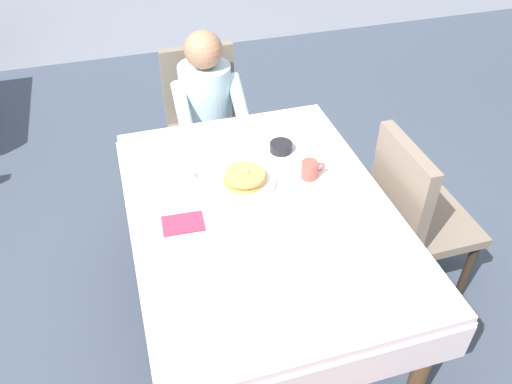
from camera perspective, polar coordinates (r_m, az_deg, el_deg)
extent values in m
plane|color=#3D4756|center=(2.76, 0.58, -13.38)|extent=(14.00, 14.00, 0.00)
cube|color=silver|center=(2.23, 0.70, -2.22)|extent=(1.10, 1.50, 0.04)
cube|color=silver|center=(1.87, 7.92, -19.91)|extent=(1.10, 0.01, 0.18)
cube|color=silver|center=(2.87, -3.76, 5.88)|extent=(1.10, 0.01, 0.18)
cube|color=silver|center=(2.25, -13.11, -6.95)|extent=(0.01, 1.50, 0.18)
cube|color=silver|center=(2.48, 13.06, -1.61)|extent=(0.01, 1.50, 0.18)
cylinder|color=brown|center=(2.28, 17.89, -17.76)|extent=(0.07, 0.07, 0.70)
cylinder|color=brown|center=(2.92, -12.15, -0.86)|extent=(0.07, 0.07, 0.70)
cylinder|color=brown|center=(3.07, 5.38, 2.37)|extent=(0.07, 0.07, 0.70)
cube|color=#7A6B5B|center=(3.23, -5.30, 6.07)|extent=(0.44, 0.44, 0.05)
cube|color=#7A6B5B|center=(3.26, -6.35, 11.81)|extent=(0.44, 0.06, 0.48)
cylinder|color=#2D2319|center=(3.25, -1.29, 1.60)|extent=(0.04, 0.04, 0.40)
cylinder|color=#2D2319|center=(3.20, -7.52, 0.45)|extent=(0.04, 0.04, 0.40)
cylinder|color=#2D2319|center=(3.53, -2.85, 5.07)|extent=(0.04, 0.04, 0.40)
cylinder|color=#2D2319|center=(3.48, -8.62, 4.06)|extent=(0.04, 0.04, 0.40)
cylinder|color=silver|center=(3.08, -5.51, 9.82)|extent=(0.30, 0.30, 0.46)
sphere|color=#A37556|center=(2.91, -5.84, 15.35)|extent=(0.21, 0.21, 0.21)
cylinder|color=silver|center=(2.95, -1.93, 10.17)|extent=(0.08, 0.29, 0.23)
cylinder|color=silver|center=(2.90, -8.12, 9.19)|extent=(0.08, 0.29, 0.23)
cylinder|color=#383D51|center=(3.20, -2.92, 1.42)|extent=(0.10, 0.10, 0.45)
cylinder|color=#383D51|center=(3.18, -5.72, 0.91)|extent=(0.10, 0.10, 0.45)
cube|color=#7A6B5B|center=(2.75, 18.32, -3.22)|extent=(0.44, 0.44, 0.05)
cube|color=#7A6B5B|center=(2.48, 15.66, 0.29)|extent=(0.06, 0.44, 0.48)
cylinder|color=#2D2319|center=(3.08, 18.62, -3.41)|extent=(0.04, 0.04, 0.40)
cylinder|color=#2D2319|center=(2.89, 22.25, -8.04)|extent=(0.04, 0.04, 0.40)
cylinder|color=#2D2319|center=(2.92, 12.66, -4.89)|extent=(0.04, 0.04, 0.40)
cylinder|color=#2D2319|center=(2.72, 16.03, -9.96)|extent=(0.04, 0.04, 0.40)
cylinder|color=white|center=(2.34, -1.19, 1.13)|extent=(0.28, 0.28, 0.02)
cylinder|color=tan|center=(2.32, -1.33, 1.31)|extent=(0.19, 0.19, 0.01)
cylinder|color=tan|center=(2.32, -1.09, 1.77)|extent=(0.18, 0.18, 0.02)
cylinder|color=tan|center=(2.31, -1.25, 1.89)|extent=(0.19, 0.19, 0.01)
cube|color=#F4E072|center=(2.30, -1.21, 2.26)|extent=(0.03, 0.03, 0.01)
cylinder|color=#B24C42|center=(2.37, 5.92, 2.46)|extent=(0.08, 0.08, 0.08)
torus|color=#B24C42|center=(2.38, 7.05, 2.74)|extent=(0.05, 0.01, 0.05)
cylinder|color=black|center=(2.54, 2.78, 4.98)|extent=(0.11, 0.11, 0.04)
cone|color=silver|center=(2.36, -7.47, 2.05)|extent=(0.08, 0.08, 0.07)
cube|color=silver|center=(2.30, -5.62, -0.12)|extent=(0.03, 0.18, 0.00)
cube|color=silver|center=(2.37, 3.37, 1.55)|extent=(0.01, 0.20, 0.00)
cube|color=silver|center=(2.11, 1.62, -4.14)|extent=(0.15, 0.04, 0.00)
cube|color=#8C2D4C|center=(2.16, -8.06, -3.52)|extent=(0.18, 0.13, 0.01)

